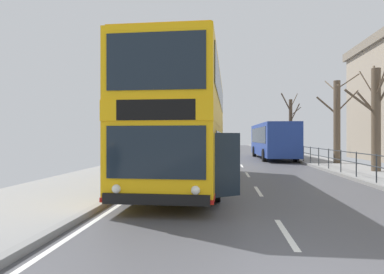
% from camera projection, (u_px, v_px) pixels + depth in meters
% --- Properties ---
extents(double_decker_bus_main, '(3.24, 11.09, 4.41)m').
position_uv_depth(double_decker_bus_main, '(187.00, 124.00, 12.51)').
color(double_decker_bus_main, '#F4B20F').
rests_on(double_decker_bus_main, ground).
extents(background_bus_far_lane, '(2.77, 10.13, 2.92)m').
position_uv_depth(background_bus_far_lane, '(273.00, 140.00, 27.18)').
color(background_bus_far_lane, navy).
rests_on(background_bus_far_lane, ground).
extents(pedestrian_railing_far_kerb, '(0.05, 21.73, 1.06)m').
position_uv_depth(pedestrian_railing_far_kerb, '(341.00, 157.00, 15.51)').
color(pedestrian_railing_far_kerb, '#2D3338').
rests_on(pedestrian_railing_far_kerb, ground).
extents(bare_tree_far_00, '(1.96, 2.29, 5.98)m').
position_uv_depth(bare_tree_far_00, '(291.00, 125.00, 30.75)').
color(bare_tree_far_00, '#4C3D2D').
rests_on(bare_tree_far_00, ground).
extents(bare_tree_far_01, '(2.11, 2.64, 5.71)m').
position_uv_depth(bare_tree_far_01, '(376.00, 116.00, 16.02)').
color(bare_tree_far_01, brown).
rests_on(bare_tree_far_01, ground).
extents(bare_tree_far_02, '(2.57, 3.64, 5.81)m').
position_uv_depth(bare_tree_far_02, '(337.00, 120.00, 21.05)').
color(bare_tree_far_02, brown).
rests_on(bare_tree_far_02, ground).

